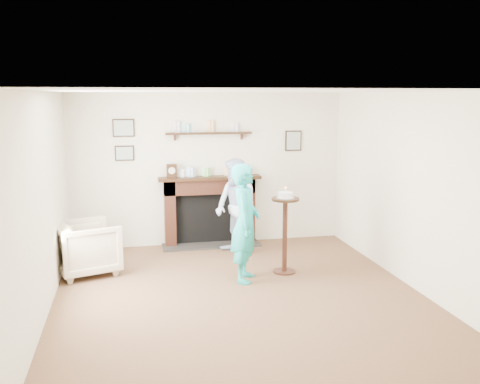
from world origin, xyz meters
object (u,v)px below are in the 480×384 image
object	(u,v)px
woman	(245,280)
pedestal_table	(285,220)
armchair	(88,273)
man	(236,255)

from	to	relation	value
woman	pedestal_table	world-z (taller)	pedestal_table
armchair	man	size ratio (longest dim) A/B	0.54
armchair	man	xyz separation A→B (m)	(2.20, 0.44, 0.00)
pedestal_table	man	bearing A→B (deg)	117.52
man	pedestal_table	distance (m)	1.32
man	pedestal_table	size ratio (longest dim) A/B	1.24
man	woman	world-z (taller)	woman
woman	pedestal_table	xyz separation A→B (m)	(0.61, 0.20, 0.75)
armchair	pedestal_table	distance (m)	2.85
pedestal_table	woman	bearing A→B (deg)	-161.66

